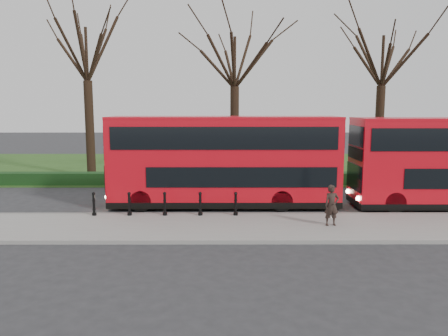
{
  "coord_description": "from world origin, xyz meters",
  "views": [
    {
      "loc": [
        1.21,
        -20.19,
        4.99
      ],
      "look_at": [
        1.25,
        0.5,
        2.0
      ],
      "focal_mm": 35.0,
      "sensor_mm": 36.0,
      "label": 1
    }
  ],
  "objects": [
    {
      "name": "pedestrian",
      "position": [
        5.6,
        -3.0,
        0.98
      ],
      "size": [
        0.66,
        0.49,
        1.66
      ],
      "primitive_type": "imported",
      "rotation": [
        0.0,
        0.0,
        0.15
      ],
      "color": "#2C201B",
      "rests_on": "pavement"
    },
    {
      "name": "ground",
      "position": [
        0.0,
        0.0,
        0.0
      ],
      "size": [
        120.0,
        120.0,
        0.0
      ],
      "primitive_type": "plane",
      "color": "#28282B",
      "rests_on": "ground"
    },
    {
      "name": "bus_lead",
      "position": [
        1.25,
        1.04,
        2.24
      ],
      "size": [
        11.15,
        2.56,
        4.44
      ],
      "color": "red",
      "rests_on": "ground"
    },
    {
      "name": "tree_right",
      "position": [
        12.0,
        10.0,
        8.32
      ],
      "size": [
        7.32,
        7.32,
        11.44
      ],
      "color": "black",
      "rests_on": "ground"
    },
    {
      "name": "tree_left",
      "position": [
        -8.0,
        10.0,
        8.78
      ],
      "size": [
        7.73,
        7.73,
        12.07
      ],
      "color": "black",
      "rests_on": "ground"
    },
    {
      "name": "hedge",
      "position": [
        0.0,
        6.8,
        0.4
      ],
      "size": [
        60.0,
        0.9,
        0.8
      ],
      "primitive_type": "cube",
      "color": "black",
      "rests_on": "ground"
    },
    {
      "name": "tree_mid",
      "position": [
        2.0,
        10.0,
        8.25
      ],
      "size": [
        7.26,
        7.26,
        11.35
      ],
      "color": "black",
      "rests_on": "ground"
    },
    {
      "name": "bollard_row",
      "position": [
        -1.37,
        -1.35,
        0.65
      ],
      "size": [
        6.42,
        0.15,
        1.0
      ],
      "color": "black",
      "rests_on": "pavement"
    },
    {
      "name": "yellow_line_inner",
      "position": [
        0.0,
        -0.5,
        0.01
      ],
      "size": [
        60.0,
        0.1,
        0.01
      ],
      "primitive_type": "cube",
      "color": "yellow",
      "rests_on": "ground"
    },
    {
      "name": "kerb",
      "position": [
        0.0,
        -1.0,
        0.07
      ],
      "size": [
        60.0,
        0.25,
        0.16
      ],
      "primitive_type": "cube",
      "color": "slate",
      "rests_on": "ground"
    },
    {
      "name": "yellow_line_outer",
      "position": [
        0.0,
        -0.7,
        0.01
      ],
      "size": [
        60.0,
        0.1,
        0.01
      ],
      "primitive_type": "cube",
      "color": "yellow",
      "rests_on": "ground"
    },
    {
      "name": "pavement",
      "position": [
        0.0,
        -3.0,
        0.07
      ],
      "size": [
        60.0,
        4.0,
        0.15
      ],
      "primitive_type": "cube",
      "color": "gray",
      "rests_on": "ground"
    },
    {
      "name": "grass_verge",
      "position": [
        0.0,
        15.0,
        0.03
      ],
      "size": [
        60.0,
        18.0,
        0.06
      ],
      "primitive_type": "cube",
      "color": "#294717",
      "rests_on": "ground"
    }
  ]
}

